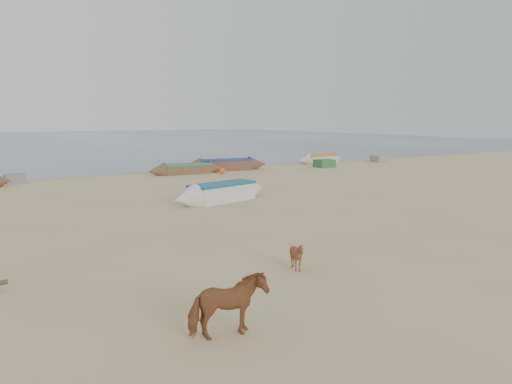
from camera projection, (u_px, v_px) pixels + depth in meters
ground at (316, 234)px, 17.74m from camera, size 140.00×140.00×0.00m
sea at (17, 141)px, 86.42m from camera, size 160.00×160.00×0.00m
cow_adult at (228, 306)px, 9.32m from camera, size 1.54×0.85×1.24m
calf_front at (297, 256)px, 13.46m from camera, size 0.96×0.93×0.81m
near_canoe at (222, 192)px, 24.54m from camera, size 6.02×2.69×0.92m
waterline_canoes at (74, 174)px, 32.54m from camera, size 47.32×3.63×0.89m
beach_clutter at (197, 170)px, 36.19m from camera, size 45.20×3.73×0.64m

